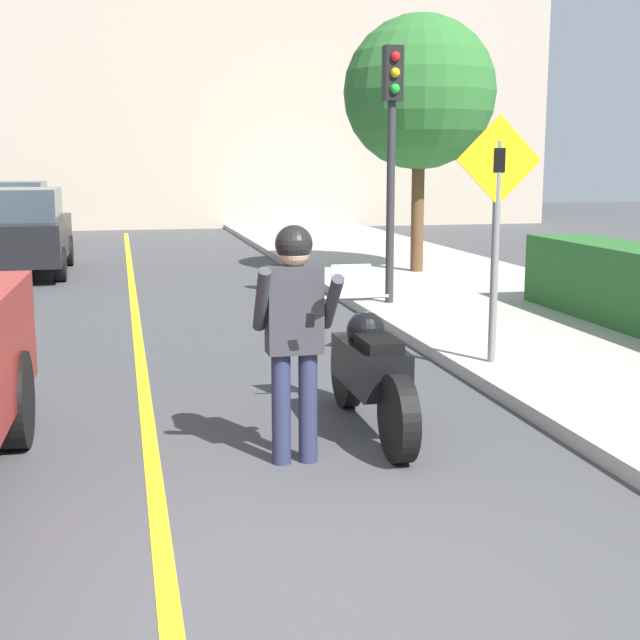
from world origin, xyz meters
name	(u,v)px	position (x,y,z in m)	size (l,w,h in m)	color
ground_plane	(289,601)	(0.00, 0.00, 0.00)	(80.00, 80.00, 0.00)	#424244
road_center_line	(140,356)	(-0.60, 6.00, 0.00)	(0.12, 36.00, 0.01)	yellow
building_backdrop	(139,91)	(0.00, 26.00, 4.44)	(28.00, 1.20, 8.87)	#B2A38E
motorcycle	(370,370)	(1.19, 2.71, 0.51)	(0.62, 2.21, 1.31)	black
person_biker	(294,319)	(0.43, 2.07, 1.08)	(0.59, 0.48, 1.76)	#282D4C
crossing_sign	(497,215)	(2.97, 4.34, 1.65)	(0.91, 0.08, 2.53)	slate
traffic_light	(392,126)	(3.09, 8.36, 2.69)	(0.26, 0.30, 3.67)	#2D2D30
street_tree	(420,93)	(4.72, 11.94, 3.43)	(2.82, 2.82, 4.72)	brown
parked_car_black	(18,231)	(-2.71, 14.14, 0.86)	(1.88, 4.20, 1.68)	black
parked_car_grey	(14,213)	(-3.45, 20.48, 0.86)	(1.88, 4.20, 1.68)	black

